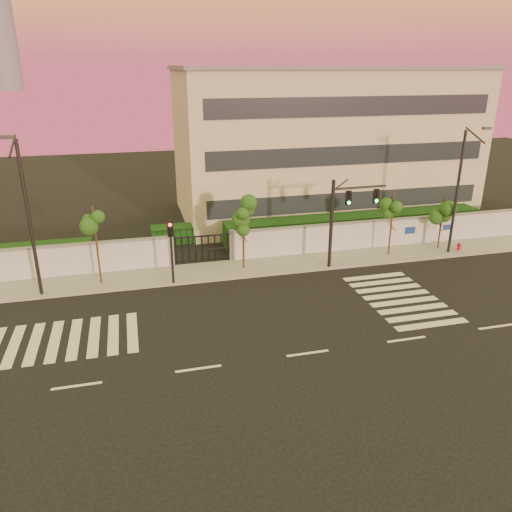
# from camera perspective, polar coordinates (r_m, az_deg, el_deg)

# --- Properties ---
(ground) EXTENTS (120.00, 120.00, 0.00)m
(ground) POSITION_cam_1_polar(r_m,az_deg,el_deg) (23.23, 5.92, -11.01)
(ground) COLOR black
(ground) RESTS_ON ground
(sidewalk) EXTENTS (60.00, 3.00, 0.15)m
(sidewalk) POSITION_cam_1_polar(r_m,az_deg,el_deg) (32.17, -0.43, -1.30)
(sidewalk) COLOR gray
(sidewalk) RESTS_ON ground
(perimeter_wall) EXTENTS (60.00, 0.36, 2.20)m
(perimeter_wall) POSITION_cam_1_polar(r_m,az_deg,el_deg) (33.19, -0.88, 1.26)
(perimeter_wall) COLOR #B7B9BF
(perimeter_wall) RESTS_ON ground
(hedge_row) EXTENTS (41.00, 4.25, 1.80)m
(hedge_row) POSITION_cam_1_polar(r_m,az_deg,el_deg) (36.03, -0.25, 2.44)
(hedge_row) COLOR black
(hedge_row) RESTS_ON ground
(institutional_building) EXTENTS (24.40, 12.40, 12.25)m
(institutional_building) POSITION_cam_1_polar(r_m,az_deg,el_deg) (43.92, 7.57, 12.79)
(institutional_building) COLOR beige
(institutional_building) RESTS_ON ground
(road_markings) EXTENTS (57.00, 7.62, 0.02)m
(road_markings) POSITION_cam_1_polar(r_m,az_deg,el_deg) (25.92, -0.24, -7.24)
(road_markings) COLOR silver
(road_markings) RESTS_ON ground
(street_tree_c) EXTENTS (1.34, 1.07, 4.89)m
(street_tree_c) POSITION_cam_1_polar(r_m,az_deg,el_deg) (29.98, -17.92, 3.12)
(street_tree_c) COLOR #382314
(street_tree_c) RESTS_ON ground
(street_tree_d) EXTENTS (1.61, 1.28, 4.81)m
(street_tree_d) POSITION_cam_1_polar(r_m,az_deg,el_deg) (30.84, -1.43, 4.54)
(street_tree_d) COLOR #382314
(street_tree_d) RESTS_ON ground
(street_tree_e) EXTENTS (1.40, 1.12, 4.65)m
(street_tree_e) POSITION_cam_1_polar(r_m,az_deg,el_deg) (34.44, 15.39, 5.34)
(street_tree_e) COLOR #382314
(street_tree_e) RESTS_ON ground
(street_tree_f) EXTENTS (1.35, 1.07, 3.85)m
(street_tree_f) POSITION_cam_1_polar(r_m,az_deg,el_deg) (36.99, 20.57, 4.85)
(street_tree_f) COLOR #382314
(street_tree_f) RESTS_ON ground
(traffic_signal_main) EXTENTS (3.66, 0.38, 5.78)m
(traffic_signal_main) POSITION_cam_1_polar(r_m,az_deg,el_deg) (31.61, 9.90, 4.85)
(traffic_signal_main) COLOR black
(traffic_signal_main) RESTS_ON ground
(traffic_signal_secondary) EXTENTS (0.32, 0.32, 4.06)m
(traffic_signal_secondary) POSITION_cam_1_polar(r_m,az_deg,el_deg) (29.24, -9.67, 1.32)
(traffic_signal_secondary) COLOR black
(traffic_signal_secondary) RESTS_ON ground
(streetlight_west) EXTENTS (0.55, 2.22, 9.21)m
(streetlight_west) POSITION_cam_1_polar(r_m,az_deg,el_deg) (29.09, -24.68, 4.53)
(streetlight_west) COLOR black
(streetlight_west) RESTS_ON ground
(streetlight_east) EXTENTS (0.53, 2.12, 8.81)m
(streetlight_east) POSITION_cam_1_polar(r_m,az_deg,el_deg) (35.75, 22.23, 7.30)
(streetlight_east) COLOR black
(streetlight_east) RESTS_ON ground
(fire_hydrant) EXTENTS (0.27, 0.26, 0.70)m
(fire_hydrant) POSITION_cam_1_polar(r_m,az_deg,el_deg) (37.65, 22.16, 0.92)
(fire_hydrant) COLOR #AC0B1C
(fire_hydrant) RESTS_ON ground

